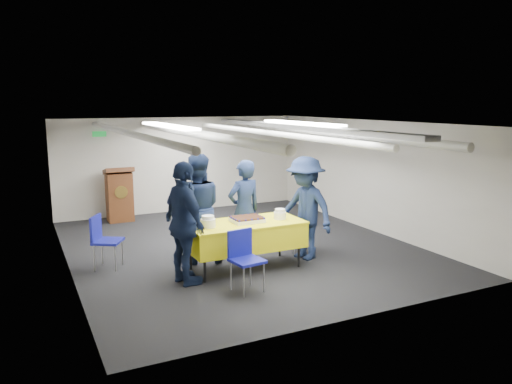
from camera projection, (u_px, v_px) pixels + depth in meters
ground at (239, 246)px, 9.33m from camera, size 7.00×7.00×0.00m
room_shell at (235, 148)px, 9.41m from camera, size 6.00×7.00×2.30m
serving_table at (245, 235)px, 8.02m from camera, size 1.87×0.89×0.77m
sheet_cake at (247, 219)px, 8.00m from camera, size 0.51×0.39×0.09m
plate_stack_left at (208, 222)px, 7.65m from camera, size 0.23×0.23×0.18m
plate_stack_right at (280, 214)px, 8.19m from camera, size 0.20×0.20×0.17m
podium at (119, 194)px, 11.23m from camera, size 0.62×0.53×1.25m
chair_near at (244, 254)px, 7.12m from camera, size 0.48×0.48×0.87m
chair_right at (302, 222)px, 8.97m from camera, size 0.44×0.44×0.87m
chair_left at (103, 236)px, 8.04m from camera, size 0.57×0.57×0.87m
sailor_a at (244, 210)px, 8.47m from camera, size 0.68×0.50×1.72m
sailor_b at (197, 208)px, 8.30m from camera, size 1.03×0.89×1.84m
sailor_c at (185, 224)px, 7.28m from camera, size 0.61×1.13×1.83m
sailor_d at (305, 208)px, 8.49m from camera, size 0.95×1.28×1.77m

